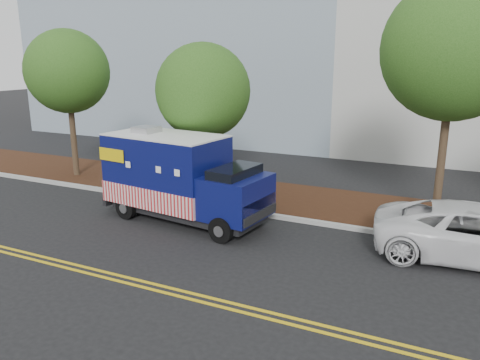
% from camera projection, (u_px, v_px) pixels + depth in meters
% --- Properties ---
extents(ground, '(120.00, 120.00, 0.00)m').
position_uv_depth(ground, '(183.00, 218.00, 16.29)').
color(ground, black).
rests_on(ground, ground).
extents(curb, '(120.00, 0.18, 0.15)m').
position_uv_depth(curb, '(203.00, 205.00, 17.49)').
color(curb, '#9E9E99').
rests_on(curb, ground).
extents(mulch_strip, '(120.00, 4.00, 0.15)m').
position_uv_depth(mulch_strip, '(228.00, 191.00, 19.33)').
color(mulch_strip, black).
rests_on(mulch_strip, ground).
extents(centerline_near, '(120.00, 0.10, 0.01)m').
position_uv_depth(centerline_near, '(93.00, 269.00, 12.41)').
color(centerline_near, gold).
rests_on(centerline_near, ground).
extents(centerline_far, '(120.00, 0.10, 0.01)m').
position_uv_depth(centerline_far, '(86.00, 273.00, 12.19)').
color(centerline_far, gold).
rests_on(centerline_far, ground).
extents(tree_a, '(3.65, 3.65, 6.65)m').
position_uv_depth(tree_a, '(67.00, 72.00, 20.50)').
color(tree_a, '#38281C').
rests_on(tree_a, ground).
extents(tree_b, '(3.63, 3.63, 6.01)m').
position_uv_depth(tree_b, '(203.00, 91.00, 17.78)').
color(tree_b, '#38281C').
rests_on(tree_b, ground).
extents(tree_c, '(4.40, 4.40, 7.88)m').
position_uv_depth(tree_c, '(454.00, 50.00, 14.26)').
color(tree_c, '#38281C').
rests_on(tree_c, ground).
extents(sign_post, '(0.06, 0.06, 2.40)m').
position_uv_depth(sign_post, '(185.00, 172.00, 17.83)').
color(sign_post, '#473828').
rests_on(sign_post, ground).
extents(food_truck, '(6.14, 2.92, 3.12)m').
position_uv_depth(food_truck, '(179.00, 180.00, 15.90)').
color(food_truck, black).
rests_on(food_truck, ground).
extents(white_car, '(5.74, 3.02, 1.54)m').
position_uv_depth(white_car, '(479.00, 234.00, 12.78)').
color(white_car, silver).
rests_on(white_car, ground).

